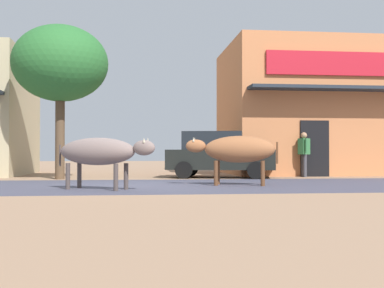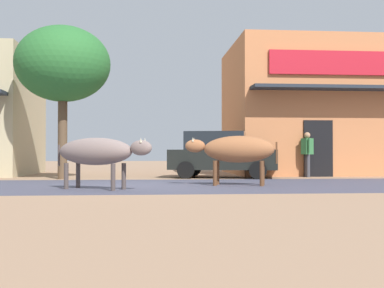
{
  "view_description": "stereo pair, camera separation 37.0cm",
  "coord_description": "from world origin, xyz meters",
  "px_view_note": "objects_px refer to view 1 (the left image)",
  "views": [
    {
      "loc": [
        0.2,
        -13.78,
        0.9
      ],
      "look_at": [
        1.88,
        0.87,
        1.15
      ],
      "focal_mm": 47.4,
      "sensor_mm": 36.0,
      "label": 1
    },
    {
      "loc": [
        0.57,
        -13.82,
        0.9
      ],
      "look_at": [
        1.88,
        0.87,
        1.15
      ],
      "focal_mm": 47.4,
      "sensor_mm": 36.0,
      "label": 2
    }
  ],
  "objects_px": {
    "roadside_tree": "(60,64)",
    "cow_far_dark": "(237,150)",
    "cow_near_brown": "(99,152)",
    "pedestrian_by_shop": "(304,151)",
    "parked_hatchback_car": "(219,154)"
  },
  "relations": [
    {
      "from": "roadside_tree",
      "to": "cow_far_dark",
      "type": "height_order",
      "value": "roadside_tree"
    },
    {
      "from": "cow_far_dark",
      "to": "pedestrian_by_shop",
      "type": "xyz_separation_m",
      "value": [
        3.4,
        4.4,
        -0.01
      ]
    },
    {
      "from": "cow_near_brown",
      "to": "parked_hatchback_car",
      "type": "bearing_deg",
      "value": 54.52
    },
    {
      "from": "parked_hatchback_car",
      "to": "cow_far_dark",
      "type": "bearing_deg",
      "value": -92.59
    },
    {
      "from": "cow_near_brown",
      "to": "roadside_tree",
      "type": "bearing_deg",
      "value": 108.32
    },
    {
      "from": "pedestrian_by_shop",
      "to": "cow_near_brown",
      "type": "bearing_deg",
      "value": -141.68
    },
    {
      "from": "cow_near_brown",
      "to": "cow_far_dark",
      "type": "xyz_separation_m",
      "value": [
        3.66,
        1.18,
        0.06
      ]
    },
    {
      "from": "parked_hatchback_car",
      "to": "pedestrian_by_shop",
      "type": "xyz_separation_m",
      "value": [
        3.21,
        0.18,
        0.12
      ]
    },
    {
      "from": "roadside_tree",
      "to": "cow_near_brown",
      "type": "relative_size",
      "value": 2.07
    },
    {
      "from": "roadside_tree",
      "to": "cow_far_dark",
      "type": "relative_size",
      "value": 2.07
    },
    {
      "from": "parked_hatchback_car",
      "to": "cow_far_dark",
      "type": "relative_size",
      "value": 1.63
    },
    {
      "from": "roadside_tree",
      "to": "pedestrian_by_shop",
      "type": "bearing_deg",
      "value": 3.91
    },
    {
      "from": "cow_near_brown",
      "to": "pedestrian_by_shop",
      "type": "height_order",
      "value": "pedestrian_by_shop"
    },
    {
      "from": "parked_hatchback_car",
      "to": "cow_far_dark",
      "type": "xyz_separation_m",
      "value": [
        -0.19,
        -4.22,
        0.13
      ]
    },
    {
      "from": "roadside_tree",
      "to": "cow_near_brown",
      "type": "xyz_separation_m",
      "value": [
        1.65,
        -4.98,
        -2.98
      ]
    }
  ]
}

